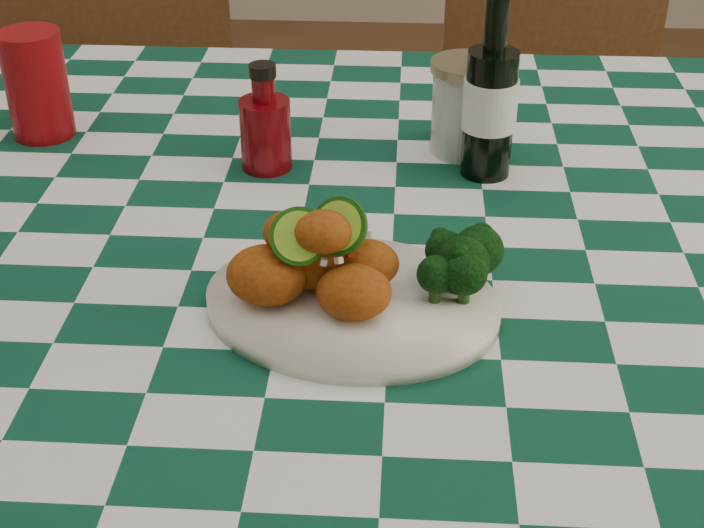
# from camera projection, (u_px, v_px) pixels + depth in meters

# --- Properties ---
(dining_table) EXTENTS (1.66, 1.06, 0.79)m
(dining_table) POSITION_uv_depth(u_px,v_px,m) (311.00, 465.00, 1.32)
(dining_table) COLOR #0C402B
(dining_table) RESTS_ON ground
(plate) EXTENTS (0.32, 0.27, 0.02)m
(plate) POSITION_uv_depth(u_px,v_px,m) (352.00, 305.00, 0.94)
(plate) COLOR white
(plate) RESTS_ON dining_table
(fried_chicken_pile) EXTENTS (0.15, 0.11, 0.09)m
(fried_chicken_pile) POSITION_uv_depth(u_px,v_px,m) (325.00, 255.00, 0.91)
(fried_chicken_pile) COLOR #A84A10
(fried_chicken_pile) RESTS_ON plate
(broccoli_side) EXTENTS (0.08, 0.08, 0.06)m
(broccoli_side) POSITION_uv_depth(u_px,v_px,m) (455.00, 268.00, 0.92)
(broccoli_side) COLOR black
(broccoli_side) RESTS_ON plate
(red_tumbler) EXTENTS (0.10, 0.10, 0.14)m
(red_tumbler) POSITION_uv_depth(u_px,v_px,m) (37.00, 84.00, 1.25)
(red_tumbler) COLOR maroon
(red_tumbler) RESTS_ON dining_table
(ketchup_bottle) EXTENTS (0.08, 0.08, 0.13)m
(ketchup_bottle) POSITION_uv_depth(u_px,v_px,m) (265.00, 117.00, 1.17)
(ketchup_bottle) COLOR #5E0409
(ketchup_bottle) RESTS_ON dining_table
(mason_jar) EXTENTS (0.12, 0.12, 0.12)m
(mason_jar) POSITION_uv_depth(u_px,v_px,m) (465.00, 107.00, 1.21)
(mason_jar) COLOR #B2BCBA
(mason_jar) RESTS_ON dining_table
(beer_bottle) EXTENTS (0.07, 0.07, 0.22)m
(beer_bottle) POSITION_uv_depth(u_px,v_px,m) (491.00, 86.00, 1.13)
(beer_bottle) COLOR black
(beer_bottle) RESTS_ON dining_table
(wooden_chair_left) EXTENTS (0.56, 0.58, 1.02)m
(wooden_chair_left) POSITION_uv_depth(u_px,v_px,m) (123.00, 138.00, 1.92)
(wooden_chair_left) COLOR #472814
(wooden_chair_left) RESTS_ON ground
(wooden_chair_right) EXTENTS (0.43, 0.45, 0.93)m
(wooden_chair_right) POSITION_uv_depth(u_px,v_px,m) (550.00, 176.00, 1.88)
(wooden_chair_right) COLOR #472814
(wooden_chair_right) RESTS_ON ground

